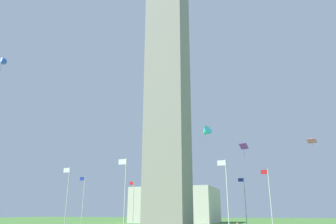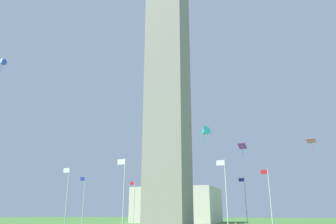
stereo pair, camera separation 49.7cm
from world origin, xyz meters
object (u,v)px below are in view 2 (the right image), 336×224
object	(u,v)px
flagpole_w	(193,201)
kite_purple_diamond	(242,147)
kite_pink_diamond	(311,141)
flagpole_e	(124,192)
obelisk_monument	(168,56)
flagpole_n	(83,199)
flagpole_s	(270,197)
kite_blue_delta	(2,63)
flagpole_sw	(245,200)
kite_cyan_delta	(204,132)
flagpole_nw	(134,201)
flagpole_se	(226,193)
flagpole_ne	(67,196)
distant_building	(178,205)

from	to	relation	value
flagpole_w	kite_purple_diamond	bearing A→B (deg)	113.70
kite_pink_diamond	flagpole_e	bearing A→B (deg)	14.93
obelisk_monument	flagpole_n	xyz separation A→B (m)	(16.11, 0.00, -25.94)
flagpole_s	kite_blue_delta	bearing A→B (deg)	28.21
flagpole_sw	kite_purple_diamond	xyz separation A→B (m)	(-2.78, 27.50, 4.57)
kite_blue_delta	flagpole_w	bearing A→B (deg)	-118.85
flagpole_e	obelisk_monument	bearing A→B (deg)	-90.19
flagpole_sw	kite_cyan_delta	xyz separation A→B (m)	(2.04, 24.25, 7.34)
kite_pink_diamond	obelisk_monument	bearing A→B (deg)	-25.46
flagpole_nw	kite_blue_delta	size ratio (longest dim) A/B	4.20
flagpole_e	flagpole_se	world-z (taller)	same
flagpole_n	obelisk_monument	bearing A→B (deg)	180.00
flagpole_n	flagpole_w	size ratio (longest dim) A/B	1.00
flagpole_w	kite_cyan_delta	distance (m)	31.29
flagpole_ne	flagpole_e	size ratio (longest dim) A/B	1.00
flagpole_e	flagpole_nw	distance (m)	29.67
flagpole_s	kite_blue_delta	world-z (taller)	kite_blue_delta
flagpole_sw	kite_pink_diamond	bearing A→B (deg)	115.45
flagpole_e	flagpole_nw	bearing A→B (deg)	-67.50
flagpole_se	kite_blue_delta	distance (m)	36.73
flagpole_n	kite_cyan_delta	distance (m)	29.39
flagpole_n	kite_blue_delta	size ratio (longest dim) A/B	4.20
flagpole_ne	kite_purple_diamond	xyz separation A→B (m)	(-25.49, 4.79, 4.57)
flagpole_sw	kite_purple_diamond	bearing A→B (deg)	95.77
flagpole_nw	kite_cyan_delta	distance (m)	32.70
distant_building	flagpole_e	bearing A→B (deg)	100.34
flagpole_e	kite_pink_diamond	distance (m)	23.16
flagpole_nw	flagpole_w	bearing A→B (deg)	-157.50
flagpole_e	kite_cyan_delta	xyz separation A→B (m)	(-9.31, -3.16, 7.34)
obelisk_monument	flagpole_sw	xyz separation A→B (m)	(-11.30, -11.35, -25.94)
kite_purple_diamond	kite_pink_diamond	size ratio (longest dim) A/B	0.91
flagpole_s	flagpole_nw	bearing A→B (deg)	-22.50
flagpole_e	kite_purple_diamond	distance (m)	14.86
flagpole_s	flagpole_se	bearing A→B (deg)	67.50
flagpole_e	flagpole_nw	xyz separation A→B (m)	(11.35, -27.41, 0.00)
kite_purple_diamond	flagpole_n	bearing A→B (deg)	-28.13
flagpole_se	kite_pink_diamond	size ratio (longest dim) A/B	5.56
flagpole_n	kite_purple_diamond	world-z (taller)	kite_purple_diamond
kite_blue_delta	kite_purple_diamond	bearing A→B (deg)	-175.19
flagpole_e	kite_pink_diamond	size ratio (longest dim) A/B	5.56
flagpole_ne	flagpole_e	world-z (taller)	same
flagpole_e	kite_blue_delta	bearing A→B (deg)	8.55
flagpole_se	flagpole_w	bearing A→B (deg)	-67.50
kite_purple_diamond	flagpole_sw	bearing A→B (deg)	-84.23
kite_cyan_delta	distant_building	xyz separation A→B (m)	(18.93, -49.58, -7.66)
flagpole_w	flagpole_ne	bearing A→B (deg)	67.50
flagpole_w	kite_cyan_delta	xyz separation A→B (m)	(-9.31, 28.95, 7.34)
flagpole_e	kite_purple_diamond	bearing A→B (deg)	179.66
flagpole_n	flagpole_se	xyz separation A→B (m)	(-27.41, 11.35, 0.00)
flagpole_n	flagpole_ne	size ratio (longest dim) A/B	1.00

